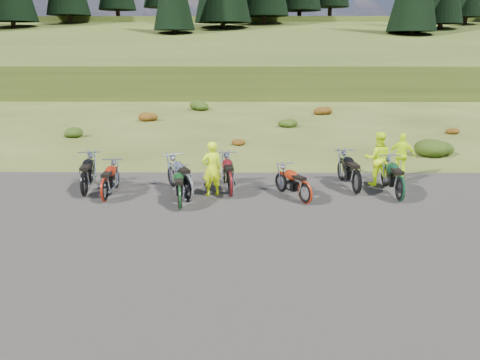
{
  "coord_description": "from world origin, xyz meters",
  "views": [
    {
      "loc": [
        -0.07,
        -12.96,
        4.6
      ],
      "look_at": [
        -0.18,
        0.41,
        0.76
      ],
      "focal_mm": 35.0,
      "sensor_mm": 36.0,
      "label": 1
    }
  ],
  "objects_px": {
    "motorcycle_0": "(85,197)",
    "motorcycle_7": "(399,202)",
    "motorcycle_3": "(189,201)",
    "person_middle": "(212,170)"
  },
  "relations": [
    {
      "from": "motorcycle_3",
      "to": "person_middle",
      "type": "height_order",
      "value": "person_middle"
    },
    {
      "from": "motorcycle_0",
      "to": "person_middle",
      "type": "xyz_separation_m",
      "value": [
        4.01,
        0.17,
        0.87
      ]
    },
    {
      "from": "motorcycle_3",
      "to": "motorcycle_7",
      "type": "bearing_deg",
      "value": -116.54
    },
    {
      "from": "motorcycle_7",
      "to": "person_middle",
      "type": "relative_size",
      "value": 1.3
    },
    {
      "from": "motorcycle_7",
      "to": "person_middle",
      "type": "distance_m",
      "value": 5.86
    },
    {
      "from": "motorcycle_3",
      "to": "motorcycle_7",
      "type": "xyz_separation_m",
      "value": [
        6.46,
        -0.01,
        0.0
      ]
    },
    {
      "from": "motorcycle_0",
      "to": "motorcycle_7",
      "type": "bearing_deg",
      "value": -99.76
    },
    {
      "from": "motorcycle_0",
      "to": "motorcycle_7",
      "type": "xyz_separation_m",
      "value": [
        9.78,
        -0.38,
        0.0
      ]
    },
    {
      "from": "motorcycle_3",
      "to": "motorcycle_7",
      "type": "height_order",
      "value": "motorcycle_3"
    },
    {
      "from": "motorcycle_0",
      "to": "motorcycle_3",
      "type": "relative_size",
      "value": 0.97
    }
  ]
}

